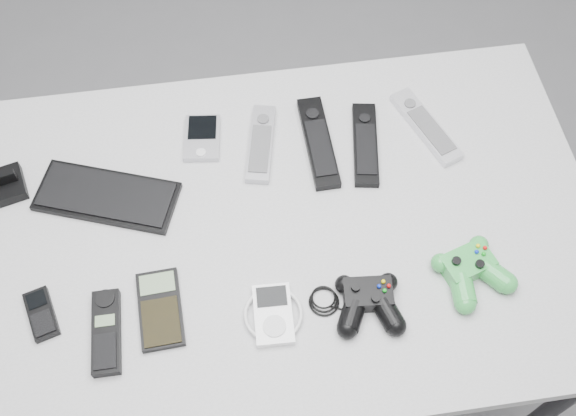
{
  "coord_description": "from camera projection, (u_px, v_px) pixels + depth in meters",
  "views": [
    {
      "loc": [
        0.0,
        -0.56,
        1.92
      ],
      "look_at": [
        0.1,
        0.08,
        0.82
      ],
      "focal_mm": 42.0,
      "sensor_mm": 36.0,
      "label": 1
    }
  ],
  "objects": [
    {
      "name": "remote_black_a",
      "position": [
        318.0,
        142.0,
        1.36
      ],
      "size": [
        0.06,
        0.22,
        0.02
      ],
      "primitive_type": "cube",
      "rotation": [
        0.0,
        0.0,
        0.02
      ],
      "color": "black",
      "rests_on": "desk"
    },
    {
      "name": "calculator",
      "position": [
        160.0,
        309.0,
        1.18
      ],
      "size": [
        0.08,
        0.15,
        0.01
      ],
      "primitive_type": "cube",
      "rotation": [
        0.0,
        0.0,
        0.05
      ],
      "color": "black",
      "rests_on": "desk"
    },
    {
      "name": "pda",
      "position": [
        202.0,
        138.0,
        1.37
      ],
      "size": [
        0.08,
        0.12,
        0.02
      ],
      "primitive_type": "cube",
      "rotation": [
        0.0,
        0.0,
        -0.12
      ],
      "color": "#A5A5AC",
      "rests_on": "desk"
    },
    {
      "name": "pda_keyboard",
      "position": [
        107.0,
        196.0,
        1.3
      ],
      "size": [
        0.29,
        0.2,
        0.02
      ],
      "primitive_type": "cube",
      "rotation": [
        0.0,
        0.0,
        -0.35
      ],
      "color": "black",
      "rests_on": "desk"
    },
    {
      "name": "remote_silver_a",
      "position": [
        261.0,
        143.0,
        1.36
      ],
      "size": [
        0.08,
        0.19,
        0.02
      ],
      "primitive_type": "cube",
      "rotation": [
        0.0,
        0.0,
        -0.21
      ],
      "color": "#A5A5AC",
      "rests_on": "desk"
    },
    {
      "name": "cordless_handset",
      "position": [
        106.0,
        332.0,
        1.16
      ],
      "size": [
        0.05,
        0.15,
        0.02
      ],
      "primitive_type": "cube",
      "rotation": [
        0.0,
        0.0,
        -0.01
      ],
      "color": "black",
      "rests_on": "desk"
    },
    {
      "name": "remote_silver_b",
      "position": [
        426.0,
        126.0,
        1.38
      ],
      "size": [
        0.11,
        0.2,
        0.02
      ],
      "primitive_type": "cube",
      "rotation": [
        0.0,
        0.0,
        0.36
      ],
      "color": "silver",
      "rests_on": "desk"
    },
    {
      "name": "remote_black_b",
      "position": [
        365.0,
        144.0,
        1.36
      ],
      "size": [
        0.08,
        0.2,
        0.02
      ],
      "primitive_type": "cube",
      "rotation": [
        0.0,
        0.0,
        -0.17
      ],
      "color": "black",
      "rests_on": "desk"
    },
    {
      "name": "mp3_player",
      "position": [
        273.0,
        314.0,
        1.17
      ],
      "size": [
        0.11,
        0.12,
        0.02
      ],
      "primitive_type": "cube",
      "rotation": [
        0.0,
        0.0,
        -0.04
      ],
      "color": "white",
      "rests_on": "desk"
    },
    {
      "name": "desk",
      "position": [
        285.0,
        242.0,
        1.34
      ],
      "size": [
        1.2,
        0.77,
        0.8
      ],
      "color": "#959597",
      "rests_on": "floor"
    },
    {
      "name": "mobile_phone",
      "position": [
        41.0,
        314.0,
        1.18
      ],
      "size": [
        0.07,
        0.1,
        0.02
      ],
      "primitive_type": "cube",
      "rotation": [
        0.0,
        0.0,
        0.28
      ],
      "color": "black",
      "rests_on": "desk"
    },
    {
      "name": "controller_green",
      "position": [
        471.0,
        269.0,
        1.21
      ],
      "size": [
        0.16,
        0.17,
        0.04
      ],
      "primitive_type": null,
      "rotation": [
        0.0,
        0.0,
        0.31
      ],
      "color": "#217B37",
      "rests_on": "desk"
    },
    {
      "name": "floor",
      "position": [
        259.0,
        378.0,
        1.94
      ],
      "size": [
        3.5,
        3.5,
        0.0
      ],
      "primitive_type": "plane",
      "color": "slate",
      "rests_on": "ground"
    },
    {
      "name": "controller_black",
      "position": [
        369.0,
        300.0,
        1.18
      ],
      "size": [
        0.22,
        0.15,
        0.04
      ],
      "primitive_type": null,
      "rotation": [
        0.0,
        0.0,
        -0.09
      ],
      "color": "black",
      "rests_on": "desk"
    }
  ]
}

